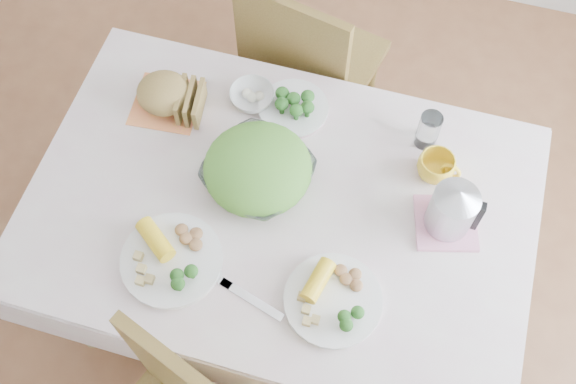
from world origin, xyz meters
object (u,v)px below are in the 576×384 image
(dinner_plate_right, at_px, (333,300))
(yellow_mug, at_px, (436,167))
(dinner_plate_left, at_px, (172,260))
(chair_far, at_px, (315,64))
(salad_bowl, at_px, (258,173))
(dining_table, at_px, (281,255))
(electric_kettle, at_px, (454,205))

(dinner_plate_right, relative_size, yellow_mug, 2.42)
(dinner_plate_right, bearing_deg, dinner_plate_left, -178.53)
(chair_far, xyz_separation_m, yellow_mug, (0.51, -0.54, 0.34))
(chair_far, xyz_separation_m, dinner_plate_left, (-0.16, -1.03, 0.31))
(salad_bowl, bearing_deg, dinner_plate_right, -45.16)
(chair_far, bearing_deg, dining_table, 108.79)
(salad_bowl, distance_m, electric_kettle, 0.58)
(chair_far, relative_size, salad_bowl, 3.21)
(dinner_plate_right, distance_m, electric_kettle, 0.43)
(dinner_plate_left, height_order, dinner_plate_right, same)
(yellow_mug, xyz_separation_m, electric_kettle, (0.07, -0.15, 0.08))
(dining_table, relative_size, electric_kettle, 7.55)
(electric_kettle, bearing_deg, dinner_plate_right, -136.04)
(chair_far, relative_size, yellow_mug, 8.64)
(dinner_plate_left, xyz_separation_m, electric_kettle, (0.73, 0.33, 0.11))
(dining_table, xyz_separation_m, chair_far, (-0.09, 0.77, 0.09))
(dinner_plate_left, bearing_deg, dinner_plate_right, 1.47)
(chair_far, relative_size, electric_kettle, 5.29)
(dining_table, height_order, yellow_mug, yellow_mug)
(dining_table, bearing_deg, dinner_plate_right, -47.55)
(dinner_plate_right, bearing_deg, electric_kettle, 51.23)
(salad_bowl, bearing_deg, dining_table, -37.86)
(dining_table, bearing_deg, chair_far, 96.37)
(salad_bowl, xyz_separation_m, dinner_plate_left, (-0.16, -0.33, -0.03))
(electric_kettle, bearing_deg, dining_table, -178.42)
(salad_bowl, xyz_separation_m, electric_kettle, (0.57, 0.01, 0.08))
(salad_bowl, xyz_separation_m, yellow_mug, (0.51, 0.16, 0.01))
(dinner_plate_left, distance_m, dinner_plate_right, 0.47)
(chair_far, bearing_deg, electric_kettle, 141.75)
(yellow_mug, bearing_deg, salad_bowl, -162.20)
(dining_table, height_order, chair_far, chair_far)
(salad_bowl, distance_m, yellow_mug, 0.53)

